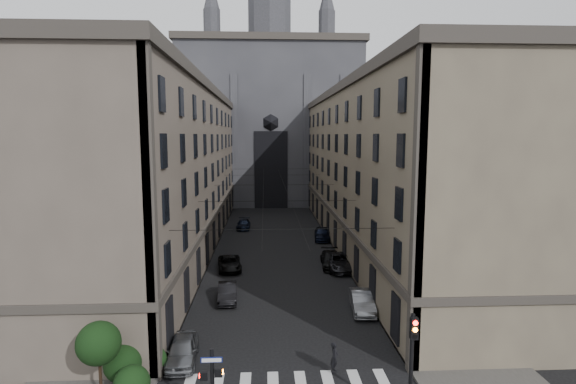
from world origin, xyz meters
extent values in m
cube|color=#383533|center=(-10.50, 36.00, 0.07)|extent=(7.00, 80.00, 0.15)
cube|color=#383533|center=(10.50, 36.00, 0.07)|extent=(7.00, 80.00, 0.15)
cube|color=#52483F|center=(-13.50, 36.00, 9.00)|extent=(13.00, 60.00, 18.00)
cube|color=#38332D|center=(-13.50, 36.00, 18.40)|extent=(13.60, 60.60, 0.90)
cube|color=#38332D|center=(-13.50, 36.00, 4.20)|extent=(13.40, 60.30, 0.50)
cube|color=brown|center=(13.50, 36.00, 9.00)|extent=(13.00, 60.00, 18.00)
cube|color=#38332D|center=(13.50, 36.00, 18.40)|extent=(13.60, 60.60, 0.90)
cube|color=#38332D|center=(13.50, 36.00, 4.20)|extent=(13.40, 60.30, 0.50)
cube|color=#2D2D33|center=(0.00, 75.00, 15.00)|extent=(34.00, 22.00, 30.00)
cube|color=#38332D|center=(0.00, 75.00, 30.50)|extent=(35.00, 23.00, 1.20)
cylinder|color=#2D2D33|center=(0.00, 75.00, 37.00)|extent=(8.40, 8.40, 14.00)
cone|color=#2D2D33|center=(-11.00, 72.00, 36.50)|extent=(3.20, 3.20, 13.00)
cone|color=#2D2D33|center=(11.00, 72.00, 36.50)|extent=(3.20, 3.20, 13.00)
cube|color=black|center=(0.00, 63.95, 7.00)|extent=(6.00, 0.30, 14.00)
cube|color=orange|center=(-3.22, 1.50, 2.90)|extent=(0.34, 0.24, 0.38)
cube|color=#FF0C07|center=(-3.88, 1.60, 2.70)|extent=(0.34, 0.24, 0.38)
cube|color=navy|center=(-3.50, 1.37, 3.55)|extent=(0.95, 0.05, 0.24)
cylinder|color=black|center=(5.60, 2.00, 2.60)|extent=(0.20, 0.20, 5.20)
cube|color=black|center=(5.60, 1.78, 4.60)|extent=(0.34, 0.30, 1.00)
cylinder|color=#FF0C07|center=(5.60, 1.62, 4.92)|extent=(0.22, 0.05, 0.22)
cylinder|color=orange|center=(5.60, 1.62, 4.60)|extent=(0.22, 0.05, 0.22)
cylinder|color=black|center=(5.60, 1.62, 4.28)|extent=(0.22, 0.05, 0.22)
sphere|color=black|center=(-7.80, 4.00, 1.05)|extent=(1.80, 1.80, 1.80)
sphere|color=black|center=(-8.80, 5.80, 1.15)|extent=(2.00, 2.00, 2.00)
sphere|color=black|center=(-7.40, 6.80, 0.85)|extent=(1.40, 1.40, 1.40)
cylinder|color=black|center=(-9.50, 4.50, 1.35)|extent=(0.16, 0.16, 2.40)
sphere|color=black|center=(-9.50, 4.50, 2.95)|extent=(2.20, 2.20, 2.20)
cylinder|color=black|center=(0.00, 10.00, 7.50)|extent=(14.00, 0.03, 0.03)
cylinder|color=black|center=(0.00, 22.00, 7.50)|extent=(14.00, 0.03, 0.03)
cylinder|color=black|center=(0.00, 35.00, 7.50)|extent=(14.00, 0.03, 0.03)
cylinder|color=black|center=(0.00, 48.00, 7.50)|extent=(14.00, 0.03, 0.03)
cylinder|color=black|center=(0.00, 60.00, 7.50)|extent=(14.00, 0.03, 0.03)
cylinder|color=black|center=(-1.30, 36.00, 7.10)|extent=(0.03, 60.00, 0.03)
cylinder|color=black|center=(1.30, 36.00, 7.10)|extent=(0.03, 60.00, 0.03)
imported|color=slate|center=(-6.04, 8.00, 0.73)|extent=(1.97, 4.38, 1.46)
imported|color=black|center=(-4.20, 17.79, 0.70)|extent=(1.76, 4.32, 1.39)
imported|color=black|center=(-4.67, 26.21, 0.66)|extent=(2.75, 5.00, 1.33)
imported|color=black|center=(-4.20, 45.70, 0.66)|extent=(1.87, 4.56, 1.32)
imported|color=slate|center=(6.20, 15.10, 0.76)|extent=(2.01, 4.74, 1.52)
imported|color=black|center=(6.20, 25.77, 0.78)|extent=(2.98, 5.79, 1.56)
imported|color=black|center=(5.59, 26.68, 0.74)|extent=(2.33, 5.21, 1.48)
imported|color=black|center=(6.13, 38.40, 0.82)|extent=(2.39, 4.99, 1.65)
imported|color=black|center=(2.73, 6.42, 0.88)|extent=(0.63, 0.75, 1.76)
camera|label=1|loc=(-1.12, -17.29, 13.31)|focal=28.00mm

